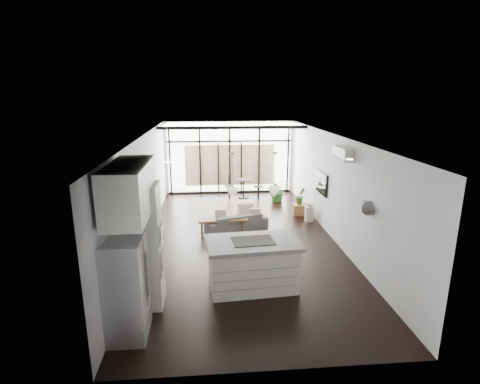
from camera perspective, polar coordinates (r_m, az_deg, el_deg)
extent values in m
cube|color=black|center=(10.27, 0.15, -7.19)|extent=(5.00, 10.00, 0.00)
cube|color=silver|center=(9.57, 0.16, 8.54)|extent=(5.00, 10.00, 0.00)
cube|color=silver|center=(9.92, -14.38, 0.07)|extent=(0.02, 10.00, 2.80)
cube|color=silver|center=(10.34, 14.08, 0.69)|extent=(0.02, 10.00, 2.80)
cube|color=silver|center=(14.70, -1.60, 5.29)|extent=(5.00, 0.02, 2.80)
cube|color=silver|center=(5.18, 5.25, -13.62)|extent=(5.00, 0.02, 2.80)
cube|color=black|center=(14.59, -1.57, 5.21)|extent=(5.00, 0.20, 2.80)
cube|color=silver|center=(13.54, -1.38, 10.30)|extent=(4.70, 1.90, 0.06)
cube|color=beige|center=(14.71, -1.58, 4.10)|extent=(3.50, 0.02, 1.60)
cube|color=silver|center=(7.71, 1.95, -10.95)|extent=(1.93, 1.24, 1.01)
cube|color=black|center=(7.50, 1.98, -7.44)|extent=(0.86, 0.61, 0.01)
cube|color=#AAABB0|center=(6.44, -17.13, -13.80)|extent=(0.65, 0.82, 1.69)
cube|color=silver|center=(7.07, -14.36, -8.07)|extent=(0.60, 0.63, 2.33)
cube|color=silver|center=(6.29, -16.46, 0.34)|extent=(0.62, 1.75, 0.86)
cone|color=silver|center=(7.08, -1.15, -0.20)|extent=(0.26, 0.26, 0.18)
cone|color=silver|center=(7.18, 5.23, -0.05)|extent=(0.26, 0.26, 0.18)
imported|color=#48484A|center=(10.81, -0.60, -4.08)|extent=(1.84, 1.03, 0.69)
cube|color=brown|center=(10.56, -2.61, -5.26)|extent=(1.41, 0.42, 0.45)
cylinder|color=beige|center=(12.18, 0.85, -2.50)|extent=(0.59, 0.59, 0.44)
cube|color=brown|center=(12.40, 9.11, -2.59)|extent=(0.50, 0.50, 0.34)
imported|color=#2F6526|center=(13.69, 5.77, -0.11)|extent=(0.95, 1.01, 0.66)
imported|color=#2F6526|center=(12.31, 9.17, -1.27)|extent=(0.41, 0.61, 0.25)
cylinder|color=beige|center=(11.77, 10.56, -3.02)|extent=(0.32, 0.32, 0.58)
cube|color=black|center=(14.08, 0.56, 0.60)|extent=(1.65, 0.85, 0.76)
cube|color=black|center=(11.28, 12.24, 1.44)|extent=(0.05, 1.10, 0.65)
cube|color=silver|center=(9.36, 15.36, 5.70)|extent=(0.22, 0.90, 0.30)
cube|color=black|center=(9.41, -14.73, 0.17)|extent=(0.04, 0.70, 0.90)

